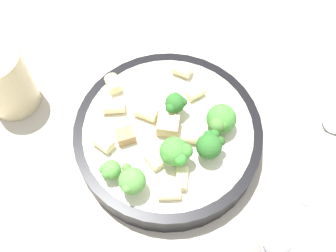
{
  "coord_description": "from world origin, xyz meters",
  "views": [
    {
      "loc": [
        -0.14,
        0.19,
        0.5
      ],
      "look_at": [
        0.0,
        0.0,
        0.05
      ],
      "focal_mm": 45.0,
      "sensor_mm": 36.0,
      "label": 1
    }
  ],
  "objects_px": {
    "pasta_bowl": "(168,136)",
    "broccoli_floret_4": "(175,103)",
    "drinking_glass": "(6,83)",
    "spoon": "(331,131)",
    "rigatoni_0": "(103,143)",
    "rigatoni_5": "(147,112)",
    "pepper_shaker": "(271,247)",
    "chicken_chunk_1": "(125,136)",
    "broccoli_floret_0": "(132,181)",
    "rigatoni_3": "(182,70)",
    "broccoli_floret_5": "(110,170)",
    "rigatoni_4": "(195,138)",
    "rigatoni_2": "(169,194)",
    "rigatoni_6": "(114,107)",
    "rigatoni_9": "(113,84)",
    "chicken_chunk_0": "(166,128)",
    "broccoli_floret_1": "(175,153)",
    "broccoli_floret_3": "(221,120)",
    "broccoli_floret_2": "(211,143)",
    "rigatoni_7": "(182,178)",
    "rigatoni_8": "(152,160)",
    "rigatoni_1": "(198,94)"
  },
  "relations": [
    {
      "from": "pasta_bowl",
      "to": "broccoli_floret_4",
      "type": "relative_size",
      "value": 6.51
    },
    {
      "from": "drinking_glass",
      "to": "spoon",
      "type": "height_order",
      "value": "drinking_glass"
    },
    {
      "from": "rigatoni_0",
      "to": "drinking_glass",
      "type": "bearing_deg",
      "value": 2.16
    },
    {
      "from": "rigatoni_5",
      "to": "pepper_shaker",
      "type": "bearing_deg",
      "value": 165.63
    },
    {
      "from": "chicken_chunk_1",
      "to": "pepper_shaker",
      "type": "xyz_separation_m",
      "value": [
        -0.21,
        0.01,
        -0.0
      ]
    },
    {
      "from": "broccoli_floret_0",
      "to": "rigatoni_3",
      "type": "xyz_separation_m",
      "value": [
        0.05,
        -0.16,
        -0.02
      ]
    },
    {
      "from": "broccoli_floret_5",
      "to": "rigatoni_3",
      "type": "distance_m",
      "value": 0.17
    },
    {
      "from": "pepper_shaker",
      "to": "rigatoni_4",
      "type": "bearing_deg",
      "value": -23.11
    },
    {
      "from": "rigatoni_2",
      "to": "rigatoni_6",
      "type": "distance_m",
      "value": 0.13
    },
    {
      "from": "rigatoni_9",
      "to": "chicken_chunk_0",
      "type": "relative_size",
      "value": 0.88
    },
    {
      "from": "broccoli_floret_1",
      "to": "rigatoni_0",
      "type": "xyz_separation_m",
      "value": [
        0.08,
        0.03,
        -0.02
      ]
    },
    {
      "from": "rigatoni_3",
      "to": "broccoli_floret_4",
      "type": "bearing_deg",
      "value": 116.0
    },
    {
      "from": "broccoli_floret_1",
      "to": "broccoli_floret_4",
      "type": "xyz_separation_m",
      "value": [
        0.04,
        -0.05,
        -0.0
      ]
    },
    {
      "from": "broccoli_floret_5",
      "to": "rigatoni_4",
      "type": "bearing_deg",
      "value": -119.38
    },
    {
      "from": "rigatoni_4",
      "to": "chicken_chunk_1",
      "type": "xyz_separation_m",
      "value": [
        0.07,
        0.05,
        0.0
      ]
    },
    {
      "from": "broccoli_floret_0",
      "to": "pepper_shaker",
      "type": "xyz_separation_m",
      "value": [
        -0.16,
        -0.03,
        -0.02
      ]
    },
    {
      "from": "broccoli_floret_3",
      "to": "pasta_bowl",
      "type": "bearing_deg",
      "value": 38.29
    },
    {
      "from": "broccoli_floret_1",
      "to": "broccoli_floret_2",
      "type": "distance_m",
      "value": 0.04
    },
    {
      "from": "rigatoni_5",
      "to": "rigatoni_7",
      "type": "xyz_separation_m",
      "value": [
        -0.09,
        0.05,
        -0.0
      ]
    },
    {
      "from": "broccoli_floret_2",
      "to": "rigatoni_8",
      "type": "distance_m",
      "value": 0.07
    },
    {
      "from": "rigatoni_8",
      "to": "pepper_shaker",
      "type": "height_order",
      "value": "pepper_shaker"
    },
    {
      "from": "broccoli_floret_0",
      "to": "chicken_chunk_1",
      "type": "height_order",
      "value": "broccoli_floret_0"
    },
    {
      "from": "broccoli_floret_0",
      "to": "pasta_bowl",
      "type": "bearing_deg",
      "value": -81.66
    },
    {
      "from": "rigatoni_2",
      "to": "rigatoni_1",
      "type": "bearing_deg",
      "value": -69.62
    },
    {
      "from": "rigatoni_5",
      "to": "chicken_chunk_1",
      "type": "distance_m",
      "value": 0.04
    },
    {
      "from": "broccoli_floret_2",
      "to": "rigatoni_9",
      "type": "relative_size",
      "value": 1.74
    },
    {
      "from": "broccoli_floret_2",
      "to": "rigatoni_1",
      "type": "bearing_deg",
      "value": -45.51
    },
    {
      "from": "rigatoni_9",
      "to": "chicken_chunk_0",
      "type": "distance_m",
      "value": 0.09
    },
    {
      "from": "rigatoni_0",
      "to": "rigatoni_4",
      "type": "xyz_separation_m",
      "value": [
        -0.08,
        -0.07,
        -0.0
      ]
    },
    {
      "from": "broccoli_floret_1",
      "to": "rigatoni_6",
      "type": "relative_size",
      "value": 1.49
    },
    {
      "from": "rigatoni_9",
      "to": "pepper_shaker",
      "type": "bearing_deg",
      "value": 167.1
    },
    {
      "from": "broccoli_floret_4",
      "to": "rigatoni_2",
      "type": "relative_size",
      "value": 1.38
    },
    {
      "from": "pasta_bowl",
      "to": "rigatoni_0",
      "type": "bearing_deg",
      "value": 52.0
    },
    {
      "from": "rigatoni_3",
      "to": "pasta_bowl",
      "type": "bearing_deg",
      "value": 113.17
    },
    {
      "from": "rigatoni_5",
      "to": "broccoli_floret_1",
      "type": "bearing_deg",
      "value": 155.15
    },
    {
      "from": "rigatoni_7",
      "to": "spoon",
      "type": "xyz_separation_m",
      "value": [
        -0.12,
        -0.19,
        -0.04
      ]
    },
    {
      "from": "rigatoni_3",
      "to": "chicken_chunk_1",
      "type": "xyz_separation_m",
      "value": [
        0.0,
        0.12,
        -0.0
      ]
    },
    {
      "from": "broccoli_floret_3",
      "to": "rigatoni_7",
      "type": "relative_size",
      "value": 1.51
    },
    {
      "from": "broccoli_floret_2",
      "to": "broccoli_floret_4",
      "type": "relative_size",
      "value": 1.1
    },
    {
      "from": "rigatoni_7",
      "to": "broccoli_floret_5",
      "type": "bearing_deg",
      "value": 31.73
    },
    {
      "from": "rigatoni_7",
      "to": "chicken_chunk_0",
      "type": "distance_m",
      "value": 0.07
    },
    {
      "from": "broccoli_floret_5",
      "to": "rigatoni_7",
      "type": "bearing_deg",
      "value": -148.27
    },
    {
      "from": "drinking_glass",
      "to": "broccoli_floret_3",
      "type": "bearing_deg",
      "value": -157.33
    },
    {
      "from": "rigatoni_1",
      "to": "chicken_chunk_0",
      "type": "xyz_separation_m",
      "value": [
        0.0,
        0.07,
        0.0
      ]
    },
    {
      "from": "rigatoni_0",
      "to": "drinking_glass",
      "type": "relative_size",
      "value": 0.24
    },
    {
      "from": "broccoli_floret_0",
      "to": "rigatoni_1",
      "type": "bearing_deg",
      "value": -86.43
    },
    {
      "from": "broccoli_floret_1",
      "to": "rigatoni_9",
      "type": "height_order",
      "value": "broccoli_floret_1"
    },
    {
      "from": "rigatoni_1",
      "to": "drinking_glass",
      "type": "xyz_separation_m",
      "value": [
        0.21,
        0.13,
        -0.0
      ]
    },
    {
      "from": "rigatoni_7",
      "to": "chicken_chunk_1",
      "type": "bearing_deg",
      "value": -2.49
    },
    {
      "from": "broccoli_floret_0",
      "to": "rigatoni_9",
      "type": "xyz_separation_m",
      "value": [
        0.11,
        -0.09,
        -0.02
      ]
    }
  ]
}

